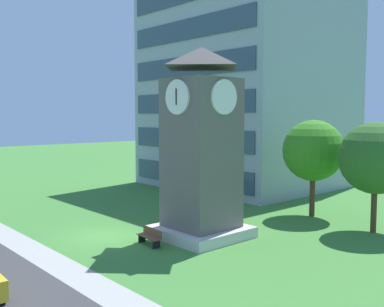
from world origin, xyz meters
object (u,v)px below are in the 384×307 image
park_bench (150,236)px  tree_streetside (376,158)px  clock_tower (201,153)px  tree_near_tower (313,151)px

park_bench → tree_streetside: 13.77m
clock_tower → park_bench: (-0.62, -3.14, -4.30)m
tree_near_tower → tree_streetside: 4.90m
tree_near_tower → tree_streetside: tree_near_tower is taller
park_bench → tree_near_tower: bearing=81.2°
park_bench → tree_streetside: bearing=59.4°
tree_near_tower → tree_streetside: size_ratio=1.01×
clock_tower → tree_streetside: 10.24m
park_bench → tree_near_tower: (1.92, 12.33, 4.04)m
clock_tower → tree_near_tower: size_ratio=1.61×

